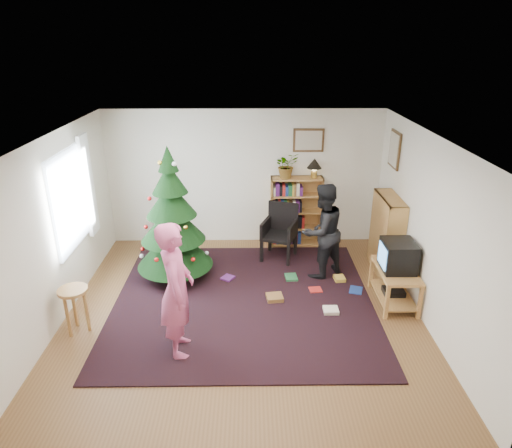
{
  "coord_description": "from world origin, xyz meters",
  "views": [
    {
      "loc": [
        0.11,
        -5.56,
        3.67
      ],
      "look_at": [
        0.19,
        0.65,
        1.1
      ],
      "focal_mm": 32.0,
      "sensor_mm": 36.0,
      "label": 1
    }
  ],
  "objects_px": {
    "table_lamp": "(314,165)",
    "picture_back": "(309,140)",
    "stool": "(74,299)",
    "potted_plant": "(286,165)",
    "bookshelf_back": "(296,211)",
    "person_by_chair": "(322,231)",
    "armchair": "(279,229)",
    "picture_right": "(395,149)",
    "christmas_tree": "(173,226)",
    "tv_stand": "(395,282)",
    "crt_tv": "(398,256)",
    "person_standing": "(176,290)",
    "bookshelf_right": "(387,234)"
  },
  "relations": [
    {
      "from": "person_by_chair",
      "to": "potted_plant",
      "type": "xyz_separation_m",
      "value": [
        -0.5,
        1.25,
        0.74
      ]
    },
    {
      "from": "armchair",
      "to": "potted_plant",
      "type": "distance_m",
      "value": 1.15
    },
    {
      "from": "picture_right",
      "to": "picture_back",
      "type": "bearing_deg",
      "value": 151.31
    },
    {
      "from": "bookshelf_back",
      "to": "stool",
      "type": "height_order",
      "value": "bookshelf_back"
    },
    {
      "from": "table_lamp",
      "to": "picture_back",
      "type": "bearing_deg",
      "value": 128.02
    },
    {
      "from": "armchair",
      "to": "picture_right",
      "type": "bearing_deg",
      "value": 18.58
    },
    {
      "from": "christmas_tree",
      "to": "tv_stand",
      "type": "bearing_deg",
      "value": -13.34
    },
    {
      "from": "picture_back",
      "to": "picture_right",
      "type": "height_order",
      "value": "picture_right"
    },
    {
      "from": "stool",
      "to": "potted_plant",
      "type": "xyz_separation_m",
      "value": [
        2.96,
        2.75,
        1.03
      ]
    },
    {
      "from": "person_by_chair",
      "to": "potted_plant",
      "type": "distance_m",
      "value": 1.54
    },
    {
      "from": "tv_stand",
      "to": "person_by_chair",
      "type": "xyz_separation_m",
      "value": [
        -0.97,
        0.84,
        0.46
      ]
    },
    {
      "from": "bookshelf_back",
      "to": "crt_tv",
      "type": "xyz_separation_m",
      "value": [
        1.26,
        -2.09,
        0.1
      ]
    },
    {
      "from": "picture_back",
      "to": "crt_tv",
      "type": "distance_m",
      "value": 2.74
    },
    {
      "from": "christmas_tree",
      "to": "person_by_chair",
      "type": "bearing_deg",
      "value": 1.19
    },
    {
      "from": "picture_right",
      "to": "potted_plant",
      "type": "bearing_deg",
      "value": 161.06
    },
    {
      "from": "picture_right",
      "to": "person_by_chair",
      "type": "xyz_separation_m",
      "value": [
        -1.22,
        -0.66,
        -1.16
      ]
    },
    {
      "from": "bookshelf_back",
      "to": "person_by_chair",
      "type": "xyz_separation_m",
      "value": [
        0.3,
        -1.25,
        0.12
      ]
    },
    {
      "from": "christmas_tree",
      "to": "armchair",
      "type": "xyz_separation_m",
      "value": [
        1.71,
        0.75,
        -0.38
      ]
    },
    {
      "from": "tv_stand",
      "to": "table_lamp",
      "type": "xyz_separation_m",
      "value": [
        -0.96,
        2.09,
        1.21
      ]
    },
    {
      "from": "person_standing",
      "to": "person_by_chair",
      "type": "xyz_separation_m",
      "value": [
        2.03,
        1.92,
        -0.08
      ]
    },
    {
      "from": "picture_back",
      "to": "person_by_chair",
      "type": "xyz_separation_m",
      "value": [
        0.1,
        -1.39,
        -1.16
      ]
    },
    {
      "from": "tv_stand",
      "to": "armchair",
      "type": "xyz_separation_m",
      "value": [
        -1.61,
        1.54,
        0.2
      ]
    },
    {
      "from": "person_standing",
      "to": "table_lamp",
      "type": "relative_size",
      "value": 4.89
    },
    {
      "from": "picture_back",
      "to": "potted_plant",
      "type": "xyz_separation_m",
      "value": [
        -0.39,
        -0.14,
        -0.42
      ]
    },
    {
      "from": "bookshelf_right",
      "to": "crt_tv",
      "type": "xyz_separation_m",
      "value": [
        -0.12,
        -0.99,
        0.1
      ]
    },
    {
      "from": "crt_tv",
      "to": "armchair",
      "type": "xyz_separation_m",
      "value": [
        -1.61,
        1.54,
        -0.23
      ]
    },
    {
      "from": "tv_stand",
      "to": "person_standing",
      "type": "relative_size",
      "value": 0.54
    },
    {
      "from": "bookshelf_back",
      "to": "table_lamp",
      "type": "relative_size",
      "value": 3.66
    },
    {
      "from": "person_standing",
      "to": "bookshelf_back",
      "type": "bearing_deg",
      "value": -35.19
    },
    {
      "from": "picture_right",
      "to": "stool",
      "type": "distance_m",
      "value": 5.35
    },
    {
      "from": "christmas_tree",
      "to": "potted_plant",
      "type": "bearing_deg",
      "value": 34.95
    },
    {
      "from": "tv_stand",
      "to": "crt_tv",
      "type": "height_order",
      "value": "crt_tv"
    },
    {
      "from": "person_by_chair",
      "to": "table_lamp",
      "type": "bearing_deg",
      "value": -123.02
    },
    {
      "from": "bookshelf_right",
      "to": "table_lamp",
      "type": "distance_m",
      "value": 1.77
    },
    {
      "from": "armchair",
      "to": "stool",
      "type": "height_order",
      "value": "armchair"
    },
    {
      "from": "armchair",
      "to": "person_by_chair",
      "type": "relative_size",
      "value": 0.62
    },
    {
      "from": "picture_back",
      "to": "potted_plant",
      "type": "distance_m",
      "value": 0.59
    },
    {
      "from": "person_by_chair",
      "to": "person_standing",
      "type": "bearing_deg",
      "value": 10.57
    },
    {
      "from": "bookshelf_right",
      "to": "person_by_chair",
      "type": "distance_m",
      "value": 1.11
    },
    {
      "from": "stool",
      "to": "bookshelf_right",
      "type": "bearing_deg",
      "value": 20.03
    },
    {
      "from": "tv_stand",
      "to": "person_by_chair",
      "type": "relative_size",
      "value": 0.59
    },
    {
      "from": "tv_stand",
      "to": "armchair",
      "type": "bearing_deg",
      "value": 136.29
    },
    {
      "from": "crt_tv",
      "to": "person_by_chair",
      "type": "distance_m",
      "value": 1.28
    },
    {
      "from": "christmas_tree",
      "to": "bookshelf_back",
      "type": "xyz_separation_m",
      "value": [
        2.06,
        1.3,
        -0.25
      ]
    },
    {
      "from": "person_standing",
      "to": "table_lamp",
      "type": "bearing_deg",
      "value": -39.2
    },
    {
      "from": "stool",
      "to": "table_lamp",
      "type": "height_order",
      "value": "table_lamp"
    },
    {
      "from": "bookshelf_right",
      "to": "crt_tv",
      "type": "bearing_deg",
      "value": 172.96
    },
    {
      "from": "stool",
      "to": "potted_plant",
      "type": "distance_m",
      "value": 4.17
    },
    {
      "from": "bookshelf_right",
      "to": "crt_tv",
      "type": "distance_m",
      "value": 1.01
    },
    {
      "from": "picture_back",
      "to": "christmas_tree",
      "type": "relative_size",
      "value": 0.25
    }
  ]
}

